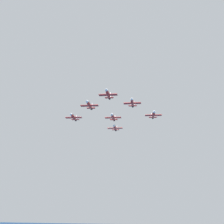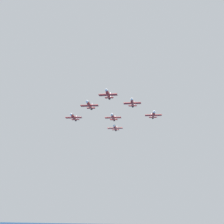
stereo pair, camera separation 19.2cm
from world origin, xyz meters
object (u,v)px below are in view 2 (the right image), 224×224
Objects in this scene: jet_right_outer at (73,117)px; jet_trailing at (115,128)px; jet_lead at (108,94)px; jet_left_wingman at (132,103)px; jet_left_outer at (153,115)px; jet_right_wingman at (89,105)px; jet_slot_rear at (113,117)px.

jet_trailing is (-18.45, 25.78, -4.55)m from jet_right_outer.
jet_lead is at bearing 39.55° from jet_right_outer.
jet_left_wingman is 0.98× the size of jet_left_outer.
jet_right_wingman reaches higher than jet_trailing.
jet_trailing is at bearing -179.84° from jet_slot_rear.
jet_right_wingman is at bearing -40.20° from jet_slot_rear.
jet_left_wingman reaches higher than jet_left_outer.
jet_left_outer is 1.03× the size of jet_trailing.
jet_lead is at bearing 0.16° from jet_slot_rear.
jet_right_wingman reaches higher than jet_right_outer.
jet_trailing is at bearing -179.33° from jet_lead.
jet_right_wingman is 21.37m from jet_right_outer.
jet_slot_rear is at bearing 139.81° from jet_right_wingman.
jet_right_wingman is at bearing 39.55° from jet_right_outer.
jet_left_outer is at bearing 89.18° from jet_right_outer.
jet_right_wingman is at bearing -23.18° from jet_trailing.
jet_lead reaches higher than jet_right_outer.
jet_lead is 0.95× the size of jet_right_wingman.
jet_left_wingman is 21.65m from jet_slot_rear.
jet_right_wingman is 35.82m from jet_trailing.
jet_right_outer reaches higher than jet_trailing.
jet_right_wingman is at bearing -89.56° from jet_left_wingman.
jet_left_outer is at bearing 140.31° from jet_lead.
jet_lead is at bearing -0.15° from jet_trailing.
jet_lead reaches higher than jet_right_wingman.
jet_left_wingman is at bearing 90.18° from jet_right_wingman.
jet_right_outer is at bearing -139.46° from jet_right_wingman.
jet_left_outer is 1.02× the size of jet_slot_rear.
jet_lead is 42.46m from jet_right_outer.
jet_right_wingman is 1.01× the size of jet_right_outer.
jet_left_wingman is 0.99× the size of jet_slot_rear.
jet_left_wingman reaches higher than jet_right_wingman.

